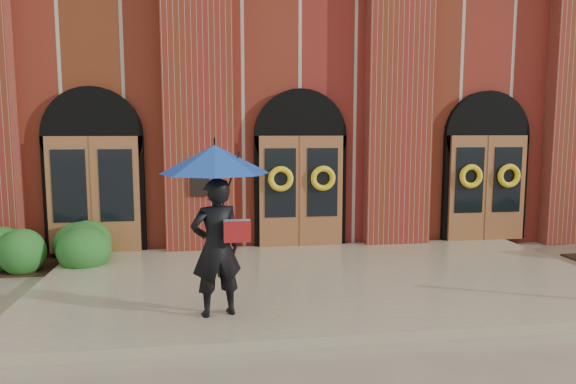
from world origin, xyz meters
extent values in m
plane|color=gray|center=(0.00, 0.00, 0.00)|extent=(90.00, 90.00, 0.00)
cube|color=tan|center=(0.00, 0.15, 0.07)|extent=(10.00, 5.30, 0.15)
cube|color=maroon|center=(0.00, 8.90, 3.50)|extent=(16.00, 12.00, 7.00)
cube|color=black|center=(-2.25, 2.47, 1.65)|extent=(0.40, 0.05, 0.55)
cube|color=maroon|center=(-2.25, 2.73, 3.50)|extent=(1.50, 0.45, 7.00)
cube|color=maroon|center=(2.25, 2.73, 3.50)|extent=(1.50, 0.45, 7.00)
cube|color=brown|center=(-4.50, 2.71, 1.40)|extent=(1.90, 0.10, 2.50)
cylinder|color=black|center=(-4.50, 2.85, 2.65)|extent=(2.10, 0.22, 2.10)
cube|color=brown|center=(0.00, 2.71, 1.40)|extent=(1.90, 0.10, 2.50)
cylinder|color=black|center=(0.00, 2.85, 2.65)|extent=(2.10, 0.22, 2.10)
cube|color=brown|center=(4.50, 2.71, 1.40)|extent=(1.90, 0.10, 2.50)
cylinder|color=black|center=(4.50, 2.85, 2.65)|extent=(2.10, 0.22, 2.10)
torus|color=yellow|center=(-0.48, 2.59, 1.70)|extent=(0.57, 0.13, 0.57)
torus|color=yellow|center=(0.48, 2.59, 1.70)|extent=(0.57, 0.13, 0.57)
torus|color=yellow|center=(4.02, 2.59, 1.70)|extent=(0.57, 0.13, 0.57)
torus|color=yellow|center=(4.98, 2.59, 1.70)|extent=(0.57, 0.13, 0.57)
imported|color=black|center=(-1.92, -1.49, 1.14)|extent=(0.82, 0.64, 1.97)
cone|color=navy|center=(-1.92, -1.49, 2.38)|extent=(1.86, 1.86, 0.39)
cylinder|color=black|center=(-1.87, -1.54, 1.86)|extent=(0.02, 0.02, 0.65)
cube|color=#9DA0A2|center=(-1.64, -1.65, 1.40)|extent=(0.40, 0.27, 0.29)
cube|color=maroon|center=(-1.64, -1.75, 1.40)|extent=(0.36, 0.12, 0.29)
ellipsoid|color=#1F541C|center=(-5.20, 2.20, 0.42)|extent=(3.30, 1.32, 0.85)
camera|label=1|loc=(-1.92, -8.65, 2.78)|focal=32.00mm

